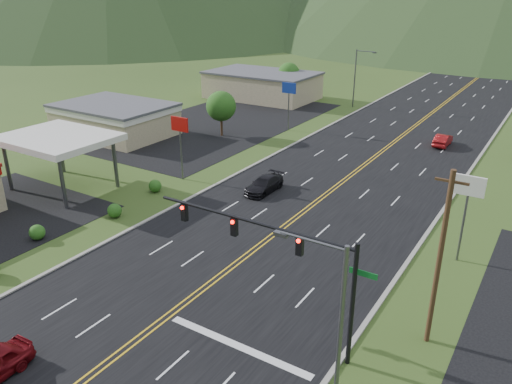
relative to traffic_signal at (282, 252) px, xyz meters
The scene contains 14 objects.
traffic_signal is the anchor object (origin of this frame).
streetlight_east 6.17m from the traffic_signal, 40.39° to the right, with size 3.28×0.25×9.00m.
streetlight_west 58.88m from the traffic_signal, 107.97° to the left, with size 3.28×0.25×9.00m.
gas_canopy 29.59m from the traffic_signal, 164.30° to the left, with size 10.00×8.00×5.30m.
building_west_mid 45.46m from the traffic_signal, 148.05° to the left, with size 14.40×10.40×4.10m.
building_west_far 64.15m from the traffic_signal, 122.56° to the left, with size 18.40×11.40×4.50m.
pole_sign_west_a 26.00m from the traffic_signal, 142.00° to the left, with size 2.00×0.18×6.40m.
pole_sign_west_b 43.17m from the traffic_signal, 118.32° to the left, with size 2.00×0.18×6.40m.
pole_sign_east_a 15.45m from the traffic_signal, 65.05° to the left, with size 2.00×0.18×6.40m.
tree_west_a 40.80m from the traffic_signal, 130.50° to the left, with size 3.84×3.84×5.82m.
tree_west_b 66.01m from the traffic_signal, 118.49° to the left, with size 3.84×3.84×5.82m.
utility_pole_a 8.08m from the traffic_signal, 29.72° to the left, with size 1.60×0.28×10.00m.
car_dark_mid 21.60m from the traffic_signal, 123.86° to the left, with size 1.98×4.86×1.41m, color black.
car_red_far 41.98m from the traffic_signal, 91.43° to the left, with size 1.52×4.35×1.43m, color maroon.
Camera 1 is at (17.46, -5.87, 18.07)m, focal length 35.00 mm.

